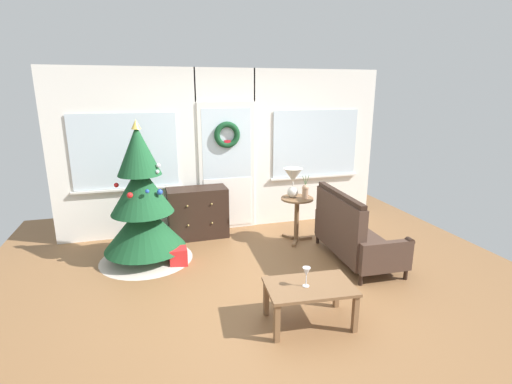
# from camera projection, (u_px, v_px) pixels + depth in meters

# --- Properties ---
(ground_plane) EXTENTS (6.76, 6.76, 0.00)m
(ground_plane) POSITION_uv_depth(u_px,v_px,m) (265.00, 286.00, 4.44)
(ground_plane) COLOR brown
(back_wall_with_door) EXTENTS (5.20, 0.19, 2.55)m
(back_wall_with_door) POSITION_uv_depth(u_px,v_px,m) (226.00, 151.00, 6.04)
(back_wall_with_door) COLOR white
(back_wall_with_door) RESTS_ON ground
(christmas_tree) EXTENTS (1.23, 1.23, 1.87)m
(christmas_tree) POSITION_uv_depth(u_px,v_px,m) (143.00, 209.00, 4.98)
(christmas_tree) COLOR #4C331E
(christmas_tree) RESTS_ON ground
(dresser_cabinet) EXTENTS (0.91, 0.46, 0.78)m
(dresser_cabinet) POSITION_uv_depth(u_px,v_px,m) (198.00, 213.00, 5.86)
(dresser_cabinet) COLOR black
(dresser_cabinet) RESTS_ON ground
(settee_sofa) EXTENTS (0.77, 1.45, 0.96)m
(settee_sofa) POSITION_uv_depth(u_px,v_px,m) (351.00, 234.00, 5.03)
(settee_sofa) COLOR black
(settee_sofa) RESTS_ON ground
(side_table) EXTENTS (0.50, 0.48, 0.68)m
(side_table) POSITION_uv_depth(u_px,v_px,m) (297.00, 210.00, 5.68)
(side_table) COLOR brown
(side_table) RESTS_ON ground
(table_lamp) EXTENTS (0.28, 0.28, 0.44)m
(table_lamp) POSITION_uv_depth(u_px,v_px,m) (293.00, 179.00, 5.57)
(table_lamp) COLOR silver
(table_lamp) RESTS_ON side_table
(flower_vase) EXTENTS (0.11, 0.10, 0.35)m
(flower_vase) POSITION_uv_depth(u_px,v_px,m) (305.00, 191.00, 5.56)
(flower_vase) COLOR tan
(flower_vase) RESTS_ON side_table
(coffee_table) EXTENTS (0.88, 0.59, 0.41)m
(coffee_table) POSITION_uv_depth(u_px,v_px,m) (310.00, 291.00, 3.66)
(coffee_table) COLOR brown
(coffee_table) RESTS_ON ground
(wine_glass) EXTENTS (0.08, 0.08, 0.20)m
(wine_glass) POSITION_uv_depth(u_px,v_px,m) (306.00, 273.00, 3.59)
(wine_glass) COLOR silver
(wine_glass) RESTS_ON coffee_table
(gift_box) EXTENTS (0.23, 0.20, 0.23)m
(gift_box) POSITION_uv_depth(u_px,v_px,m) (178.00, 256.00, 4.97)
(gift_box) COLOR red
(gift_box) RESTS_ON ground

